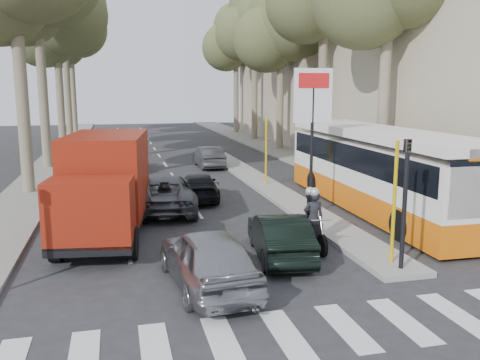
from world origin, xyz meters
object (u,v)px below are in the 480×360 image
(red_truck, at_px, (105,185))
(motorcycle, at_px, (311,219))
(silver_hatchback, at_px, (208,258))
(city_bus, at_px, (379,168))
(dark_hatchback, at_px, (280,236))

(red_truck, relative_size, motorcycle, 2.91)
(silver_hatchback, height_order, city_bus, city_bus)
(silver_hatchback, relative_size, motorcycle, 1.95)
(silver_hatchback, distance_m, dark_hatchback, 2.96)
(silver_hatchback, relative_size, red_truck, 0.67)
(silver_hatchback, height_order, motorcycle, motorcycle)
(silver_hatchback, relative_size, city_bus, 0.35)
(dark_hatchback, bearing_deg, silver_hatchback, 42.19)
(dark_hatchback, relative_size, red_truck, 0.60)
(city_bus, relative_size, motorcycle, 5.61)
(red_truck, xyz_separation_m, motorcycle, (6.19, -2.53, -0.91))
(city_bus, height_order, motorcycle, city_bus)
(red_truck, distance_m, city_bus, 10.65)
(dark_hatchback, xyz_separation_m, red_truck, (-4.90, 3.31, 1.13))
(dark_hatchback, height_order, red_truck, red_truck)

